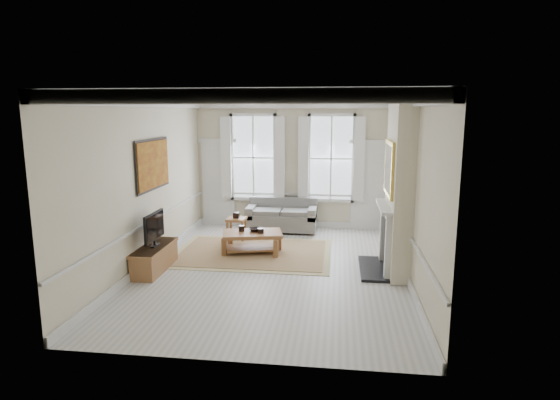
# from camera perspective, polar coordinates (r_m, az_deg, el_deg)

# --- Properties ---
(floor) EXTENTS (7.20, 7.20, 0.00)m
(floor) POSITION_cam_1_polar(r_m,az_deg,el_deg) (9.55, -0.78, -8.39)
(floor) COLOR #B7B5AD
(floor) RESTS_ON ground
(ceiling) EXTENTS (7.20, 7.20, 0.00)m
(ceiling) POSITION_cam_1_polar(r_m,az_deg,el_deg) (9.02, -0.83, 12.47)
(ceiling) COLOR white
(ceiling) RESTS_ON back_wall
(back_wall) EXTENTS (5.20, 0.00, 5.20)m
(back_wall) POSITION_cam_1_polar(r_m,az_deg,el_deg) (12.67, 1.47, 4.27)
(back_wall) COLOR beige
(back_wall) RESTS_ON floor
(left_wall) EXTENTS (0.00, 7.20, 7.20)m
(left_wall) POSITION_cam_1_polar(r_m,az_deg,el_deg) (9.83, -15.99, 1.97)
(left_wall) COLOR beige
(left_wall) RESTS_ON floor
(right_wall) EXTENTS (0.00, 7.20, 7.20)m
(right_wall) POSITION_cam_1_polar(r_m,az_deg,el_deg) (9.14, 15.56, 1.36)
(right_wall) COLOR beige
(right_wall) RESTS_ON floor
(window_left) EXTENTS (1.26, 0.20, 2.20)m
(window_left) POSITION_cam_1_polar(r_m,az_deg,el_deg) (12.75, -3.26, 5.20)
(window_left) COLOR #B2BCC6
(window_left) RESTS_ON back_wall
(window_right) EXTENTS (1.26, 0.20, 2.20)m
(window_right) POSITION_cam_1_polar(r_m,az_deg,el_deg) (12.54, 6.25, 5.06)
(window_right) COLOR #B2BCC6
(window_right) RESTS_ON back_wall
(door_left) EXTENTS (0.90, 0.08, 2.30)m
(door_left) POSITION_cam_1_polar(r_m,az_deg,el_deg) (13.07, -7.54, 1.94)
(door_left) COLOR silver
(door_left) RESTS_ON floor
(door_right) EXTENTS (0.90, 0.08, 2.30)m
(door_right) POSITION_cam_1_polar(r_m,az_deg,el_deg) (12.67, 10.71, 1.57)
(door_right) COLOR silver
(door_right) RESTS_ON floor
(painting) EXTENTS (0.05, 1.66, 1.06)m
(painting) POSITION_cam_1_polar(r_m,az_deg,el_deg) (10.05, -15.21, 4.21)
(painting) COLOR #AD801D
(painting) RESTS_ON left_wall
(chimney_breast) EXTENTS (0.35, 1.70, 3.38)m
(chimney_breast) POSITION_cam_1_polar(r_m,az_deg,el_deg) (9.31, 14.32, 1.59)
(chimney_breast) COLOR beige
(chimney_breast) RESTS_ON floor
(hearth) EXTENTS (0.55, 1.50, 0.05)m
(hearth) POSITION_cam_1_polar(r_m,az_deg,el_deg) (9.67, 11.33, -8.19)
(hearth) COLOR black
(hearth) RESTS_ON floor
(fireplace) EXTENTS (0.21, 1.45, 1.33)m
(fireplace) POSITION_cam_1_polar(r_m,az_deg,el_deg) (9.49, 12.69, -4.15)
(fireplace) COLOR silver
(fireplace) RESTS_ON floor
(mirror) EXTENTS (0.06, 1.26, 1.06)m
(mirror) POSITION_cam_1_polar(r_m,az_deg,el_deg) (9.24, 13.09, 3.77)
(mirror) COLOR gold
(mirror) RESTS_ON chimney_breast
(sofa) EXTENTS (1.82, 0.89, 0.85)m
(sofa) POSITION_cam_1_polar(r_m,az_deg,el_deg) (12.44, 0.24, -2.12)
(sofa) COLOR slate
(sofa) RESTS_ON floor
(side_table) EXTENTS (0.47, 0.47, 0.55)m
(side_table) POSITION_cam_1_polar(r_m,az_deg,el_deg) (11.56, -5.33, -2.73)
(side_table) COLOR brown
(side_table) RESTS_ON floor
(rug) EXTENTS (3.50, 2.60, 0.02)m
(rug) POSITION_cam_1_polar(r_m,az_deg,el_deg) (10.57, -3.38, -6.43)
(rug) COLOR #90724A
(rug) RESTS_ON floor
(coffee_table) EXTENTS (1.44, 1.03, 0.49)m
(coffee_table) POSITION_cam_1_polar(r_m,az_deg,el_deg) (10.46, -3.41, -4.36)
(coffee_table) COLOR brown
(coffee_table) RESTS_ON rug
(ceramic_pot_a) EXTENTS (0.13, 0.13, 0.13)m
(ceramic_pot_a) POSITION_cam_1_polar(r_m,az_deg,el_deg) (10.52, -4.71, -3.47)
(ceramic_pot_a) COLOR black
(ceramic_pot_a) RESTS_ON coffee_table
(ceramic_pot_b) EXTENTS (0.15, 0.15, 0.11)m
(ceramic_pot_b) POSITION_cam_1_polar(r_m,az_deg,el_deg) (10.34, -2.38, -3.76)
(ceramic_pot_b) COLOR black
(ceramic_pot_b) RESTS_ON coffee_table
(bowl) EXTENTS (0.37, 0.37, 0.07)m
(bowl) POSITION_cam_1_polar(r_m,az_deg,el_deg) (10.52, -3.05, -3.62)
(bowl) COLOR black
(bowl) RESTS_ON coffee_table
(tv_stand) EXTENTS (0.45, 1.41, 0.50)m
(tv_stand) POSITION_cam_1_polar(r_m,az_deg,el_deg) (9.71, -15.02, -6.87)
(tv_stand) COLOR brown
(tv_stand) RESTS_ON floor
(tv) EXTENTS (0.08, 0.90, 0.68)m
(tv) POSITION_cam_1_polar(r_m,az_deg,el_deg) (9.53, -15.08, -3.18)
(tv) COLOR black
(tv) RESTS_ON tv_stand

